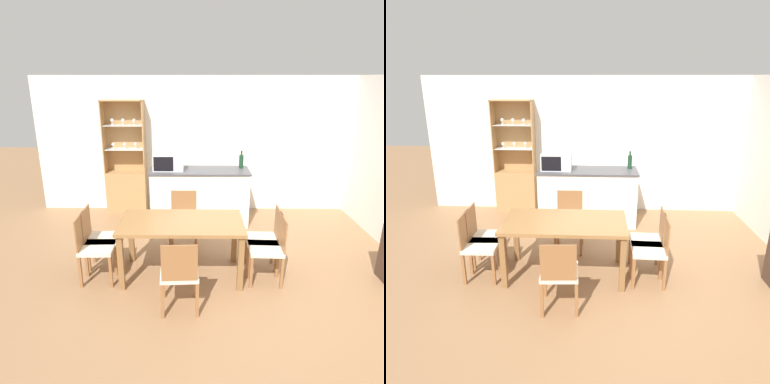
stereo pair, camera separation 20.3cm
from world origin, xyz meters
TOP-DOWN VIEW (x-y plane):
  - ground_plane at (0.00, 0.00)m, footprint 18.00×18.00m
  - wall_back at (0.00, 2.63)m, footprint 6.80×0.06m
  - kitchen_counter at (-0.30, 1.90)m, footprint 1.72×0.62m
  - display_cabinet at (-1.70, 2.45)m, footprint 0.76×0.32m
  - dining_table at (-0.55, 0.15)m, footprint 1.57×0.83m
  - dining_chair_head_near at (-0.55, -0.59)m, footprint 0.44×0.44m
  - dining_chair_head_far at (-0.55, 0.88)m, footprint 0.42×0.42m
  - dining_chair_side_left_far at (-1.66, 0.27)m, footprint 0.43×0.43m
  - dining_chair_side_right_near at (0.56, 0.02)m, footprint 0.43×0.43m
  - dining_chair_side_right_far at (0.56, 0.27)m, footprint 0.43×0.43m
  - dining_chair_side_left_near at (-1.66, 0.02)m, footprint 0.43×0.43m
  - microwave at (-0.84, 1.91)m, footprint 0.52×0.36m
  - wine_bottle at (0.43, 2.03)m, footprint 0.08×0.08m

SIDE VIEW (x-z plane):
  - ground_plane at x=0.00m, z-range 0.00..0.00m
  - dining_chair_head_near at x=-0.55m, z-range 0.02..0.90m
  - dining_chair_head_far at x=-0.55m, z-range 0.02..0.90m
  - dining_chair_side_left_far at x=-1.66m, z-range 0.02..0.90m
  - dining_chair_side_right_near at x=0.56m, z-range 0.02..0.90m
  - dining_chair_side_right_far at x=0.56m, z-range 0.02..0.90m
  - dining_chair_side_left_near at x=-1.66m, z-range 0.02..0.90m
  - kitchen_counter at x=-0.30m, z-range 0.00..0.98m
  - display_cabinet at x=-1.70m, z-range -0.46..1.67m
  - dining_table at x=-0.55m, z-range 0.29..1.05m
  - wine_bottle at x=0.43m, z-range 0.95..1.27m
  - microwave at x=-0.84m, z-range 0.98..1.27m
  - wall_back at x=0.00m, z-range 0.00..2.55m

